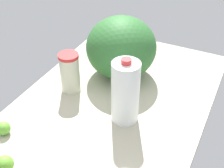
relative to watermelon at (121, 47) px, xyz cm
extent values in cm
cube|color=#B4AC93|center=(22.09, 6.19, -15.59)|extent=(120.00, 76.00, 3.00)
ellipsoid|color=#2F6C30|center=(0.00, 0.00, 0.00)|extent=(31.90, 31.90, 28.19)
cylinder|color=white|center=(28.05, 14.66, -1.36)|extent=(10.62, 10.62, 25.46)
cylinder|color=red|center=(28.05, 14.66, 12.27)|extent=(3.72, 3.72, 1.80)
cylinder|color=beige|center=(21.38, -14.25, -5.77)|extent=(8.40, 8.40, 16.64)
cylinder|color=red|center=(21.38, -14.25, 3.25)|extent=(8.65, 8.65, 1.40)
sphere|color=#68B333|center=(68.48, -9.87, -11.16)|extent=(5.86, 5.86, 5.86)
sphere|color=#69B639|center=(55.49, -22.08, -11.55)|extent=(5.09, 5.09, 5.09)
camera|label=1|loc=(112.96, 50.67, 69.12)|focal=50.00mm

